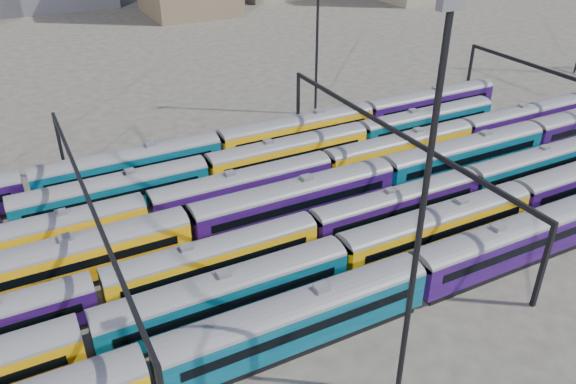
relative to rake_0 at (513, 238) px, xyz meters
name	(u,v)px	position (x,y,z in m)	size (l,w,h in m)	color
ground	(305,218)	(-12.46, 15.00, -2.76)	(500.00, 500.00, 0.00)	#3E3934
rake_0	(513,238)	(0.00, 0.00, 0.00)	(106.51, 3.12, 5.26)	black
rake_1	(519,197)	(6.04, 5.00, -0.10)	(123.21, 3.01, 5.06)	black
rake_2	(98,289)	(-33.49, 10.00, -0.32)	(113.66, 2.77, 4.66)	black
rake_3	(189,225)	(-24.44, 15.00, 0.04)	(129.95, 3.17, 5.34)	black
rake_4	(243,185)	(-16.96, 20.00, -0.20)	(138.93, 2.90, 4.88)	black
rake_5	(112,190)	(-29.15, 25.00, -0.18)	(99.88, 2.93, 4.92)	black
rake_6	(129,163)	(-26.24, 30.00, -0.05)	(104.57, 3.06, 5.16)	black
gantry_1	(90,208)	(-32.46, 15.00, 4.03)	(0.35, 40.35, 8.03)	black
gantry_2	(391,138)	(-2.46, 15.00, 4.03)	(0.35, 40.35, 8.03)	black
mast_2	(422,216)	(-17.46, -7.00, 11.21)	(1.40, 0.50, 25.60)	black
mast_3	(318,15)	(2.54, 39.00, 11.21)	(1.40, 0.50, 25.60)	black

